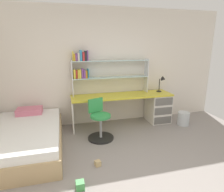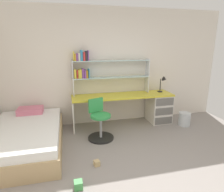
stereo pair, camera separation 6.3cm
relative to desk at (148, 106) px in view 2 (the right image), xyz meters
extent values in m
cube|color=gray|center=(-0.93, -2.11, -0.43)|extent=(5.72, 5.84, 0.02)
cube|color=silver|center=(-0.93, 0.34, 0.91)|extent=(5.72, 0.06, 2.65)
cube|color=gold|center=(-0.63, 0.00, 0.29)|extent=(2.32, 0.58, 0.04)
cube|color=silver|center=(0.29, 0.00, -0.08)|extent=(0.49, 0.55, 0.69)
cube|color=silver|center=(-1.78, 0.00, -0.08)|extent=(0.03, 0.52, 0.69)
cube|color=#64625E|center=(0.29, -0.28, -0.31)|extent=(0.44, 0.01, 0.17)
cube|color=#64625E|center=(0.29, -0.28, -0.08)|extent=(0.44, 0.01, 0.17)
cube|color=#64625E|center=(0.29, -0.28, 0.15)|extent=(0.44, 0.01, 0.17)
cube|color=silver|center=(-1.73, 0.17, 0.70)|extent=(0.02, 0.22, 0.79)
cube|color=silver|center=(0.01, 0.17, 0.70)|extent=(0.02, 0.22, 0.79)
cube|color=silver|center=(-0.86, 0.17, 0.69)|extent=(1.73, 0.22, 0.02)
cube|color=silver|center=(-0.86, 0.17, 1.07)|extent=(1.73, 0.22, 0.02)
cube|color=yellow|center=(-1.68, 0.17, 0.80)|extent=(0.04, 0.15, 0.19)
cube|color=red|center=(-1.63, 0.17, 0.79)|extent=(0.03, 0.14, 0.18)
cube|color=yellow|center=(-1.60, 0.17, 0.80)|extent=(0.03, 0.18, 0.19)
cube|color=yellow|center=(-1.56, 0.17, 0.80)|extent=(0.04, 0.16, 0.20)
cube|color=purple|center=(-1.51, 0.17, 0.81)|extent=(0.04, 0.14, 0.21)
cube|color=purple|center=(-1.47, 0.17, 0.79)|extent=(0.03, 0.20, 0.18)
cube|color=gold|center=(-1.42, 0.17, 0.78)|extent=(0.04, 0.14, 0.16)
cube|color=#338CBF|center=(-1.38, 0.17, 0.80)|extent=(0.02, 0.20, 0.20)
cube|color=yellow|center=(-1.69, 0.17, 1.18)|extent=(0.02, 0.14, 0.20)
cube|color=gold|center=(-1.66, 0.17, 1.16)|extent=(0.02, 0.18, 0.15)
cube|color=purple|center=(-1.62, 0.17, 1.16)|extent=(0.04, 0.13, 0.15)
cube|color=beige|center=(-1.58, 0.17, 1.16)|extent=(0.04, 0.17, 0.17)
cube|color=#338CBF|center=(-1.53, 0.17, 1.19)|extent=(0.04, 0.15, 0.22)
cube|color=red|center=(-1.48, 0.17, 1.17)|extent=(0.04, 0.17, 0.18)
cube|color=#26262D|center=(-1.43, 0.17, 1.18)|extent=(0.04, 0.17, 0.21)
cube|color=purple|center=(-1.39, 0.17, 1.19)|extent=(0.02, 0.14, 0.22)
cylinder|color=black|center=(0.33, 0.07, 0.31)|extent=(0.12, 0.12, 0.02)
cylinder|color=black|center=(0.33, 0.07, 0.47)|extent=(0.02, 0.02, 0.30)
cone|color=black|center=(0.41, 0.02, 0.62)|extent=(0.12, 0.11, 0.13)
cylinder|color=black|center=(-1.26, -0.58, -0.41)|extent=(0.52, 0.52, 0.03)
cylinder|color=#A5A8AD|center=(-1.26, -0.58, -0.19)|extent=(0.05, 0.05, 0.46)
cylinder|color=green|center=(-1.26, -0.58, 0.06)|extent=(0.40, 0.40, 0.05)
cube|color=green|center=(-1.33, -0.41, 0.24)|extent=(0.31, 0.15, 0.28)
cube|color=tan|center=(-2.65, -0.68, -0.27)|extent=(1.25, 1.95, 0.30)
cube|color=white|center=(-2.65, -0.68, -0.05)|extent=(1.19, 1.89, 0.14)
cube|color=#D8728C|center=(-2.65, 0.04, 0.08)|extent=(0.50, 0.32, 0.12)
cylinder|color=silver|center=(0.76, -0.38, -0.27)|extent=(0.27, 0.27, 0.31)
cube|color=tan|center=(-1.49, -1.45, -0.38)|extent=(0.10, 0.10, 0.09)
cube|color=#479E51|center=(-1.80, -1.89, -0.37)|extent=(0.11, 0.11, 0.11)
camera|label=1|loc=(-1.93, -4.03, 1.41)|focal=30.61mm
camera|label=2|loc=(-1.87, -4.05, 1.41)|focal=30.61mm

